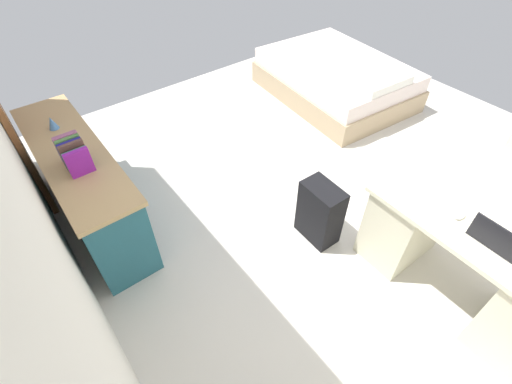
% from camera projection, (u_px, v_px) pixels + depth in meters
% --- Properties ---
extents(ground_plane, '(5.73, 5.73, 0.00)m').
position_uv_depth(ground_plane, '(329.00, 189.00, 3.71)').
color(ground_plane, beige).
extents(wall_back, '(4.68, 0.10, 2.79)m').
position_uv_depth(wall_back, '(14.00, 191.00, 1.70)').
color(wall_back, white).
rests_on(wall_back, ground_plane).
extents(desk, '(1.45, 0.68, 0.75)m').
position_uv_depth(desk, '(463.00, 259.00, 2.63)').
color(desk, beige).
rests_on(desk, ground_plane).
extents(office_chair, '(0.57, 0.57, 0.94)m').
position_uv_depth(office_chair, '(499.00, 190.00, 3.10)').
color(office_chair, black).
rests_on(office_chair, ground_plane).
extents(credenza, '(1.80, 0.48, 0.80)m').
position_uv_depth(credenza, '(85.00, 186.00, 3.16)').
color(credenza, '#235B6B').
rests_on(credenza, ground_plane).
extents(bed, '(2.01, 1.55, 0.58)m').
position_uv_depth(bed, '(336.00, 79.00, 4.84)').
color(bed, tan).
rests_on(bed, ground_plane).
extents(suitcase_black, '(0.37, 0.23, 0.57)m').
position_uv_depth(suitcase_black, '(320.00, 213.00, 3.10)').
color(suitcase_black, black).
rests_on(suitcase_black, ground_plane).
extents(laptop, '(0.31, 0.23, 0.21)m').
position_uv_depth(laptop, '(497.00, 240.00, 2.24)').
color(laptop, silver).
rests_on(laptop, desk).
extents(computer_mouse, '(0.06, 0.10, 0.03)m').
position_uv_depth(computer_mouse, '(460.00, 215.00, 2.43)').
color(computer_mouse, white).
rests_on(computer_mouse, desk).
extents(book_row, '(0.27, 0.17, 0.23)m').
position_uv_depth(book_row, '(74.00, 154.00, 2.68)').
color(book_row, purple).
rests_on(book_row, credenza).
extents(figurine_small, '(0.08, 0.08, 0.11)m').
position_uv_depth(figurine_small, '(52.00, 123.00, 3.05)').
color(figurine_small, '#4C7FBF').
rests_on(figurine_small, credenza).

